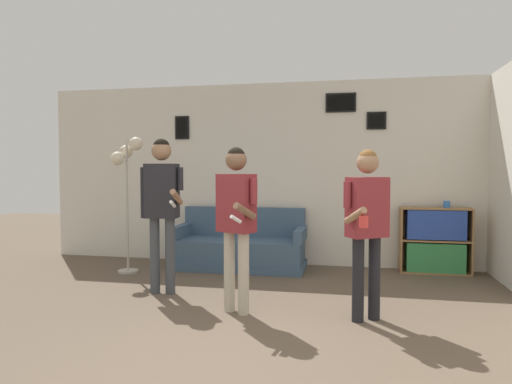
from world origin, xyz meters
The scene contains 9 objects.
ground_plane centered at (0.00, 0.00, 0.00)m, with size 20.00×20.00×0.00m, color brown.
wall_back centered at (0.00, 3.74, 1.35)m, with size 7.76×0.08×2.70m.
couch centered at (-0.72, 3.32, 0.28)m, with size 1.88×0.80×0.85m.
bookshelf centered at (1.97, 3.52, 0.45)m, with size 0.92×0.30×0.90m.
floor_lamp centered at (-2.16, 2.72, 1.44)m, with size 0.39×0.43×1.86m.
person_player_foreground_left centered at (-1.26, 1.81, 1.09)m, with size 0.52×0.46×1.76m.
person_player_foreground_center centered at (-0.27, 1.29, 1.00)m, with size 0.46×0.57×1.63m.
person_watcher_holding_cup centered at (0.98, 1.31, 0.97)m, with size 0.43×0.56×1.60m.
drinking_cup centered at (2.11, 3.52, 0.94)m, with size 0.09×0.09×0.09m.
Camera 1 is at (0.82, -3.02, 1.41)m, focal length 32.00 mm.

